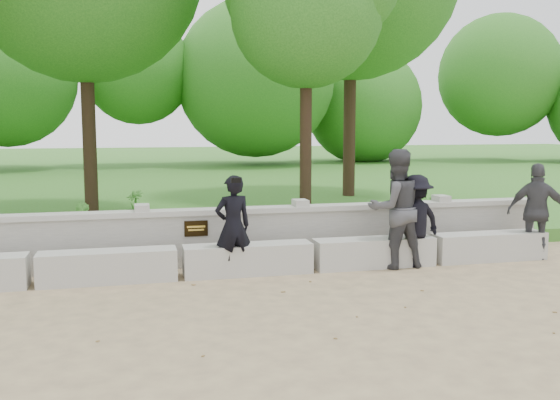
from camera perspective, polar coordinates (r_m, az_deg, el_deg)
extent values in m
plane|color=tan|center=(7.38, -7.87, -10.58)|extent=(80.00, 80.00, 0.00)
cube|color=#376E1C|center=(21.12, -11.84, 1.18)|extent=(40.00, 22.00, 0.25)
cube|color=beige|center=(9.13, -15.44, -5.88)|extent=(1.90, 0.45, 0.45)
cube|color=beige|center=(9.28, -2.95, -5.42)|extent=(1.90, 0.45, 0.45)
cube|color=beige|center=(9.84, 8.61, -4.77)|extent=(1.90, 0.45, 0.45)
cube|color=beige|center=(10.75, 18.54, -4.05)|extent=(1.90, 0.45, 0.45)
cube|color=#B1AFA7|center=(9.79, -9.50, -3.74)|extent=(12.50, 0.25, 0.82)
cube|color=beige|center=(9.72, -9.55, -1.13)|extent=(12.50, 0.35, 0.08)
cube|color=black|center=(9.65, -7.68, -2.60)|extent=(0.36, 0.02, 0.24)
imported|color=black|center=(9.04, -4.32, -2.41)|extent=(0.60, 0.45, 1.49)
cube|color=black|center=(8.66, -4.04, 1.81)|extent=(0.14, 0.05, 0.07)
imported|color=#3D3D42|center=(9.75, 10.51, -0.79)|extent=(0.93, 0.74, 1.83)
imported|color=black|center=(9.92, 12.25, -1.86)|extent=(1.04, 0.76, 1.44)
imported|color=#3C3C41|center=(11.03, 22.44, -0.97)|extent=(1.00, 0.76, 1.58)
cylinder|color=#382619|center=(14.35, -17.11, 7.58)|extent=(0.30, 0.30, 4.38)
cylinder|color=#382619|center=(12.53, 2.37, 6.11)|extent=(0.24, 0.24, 3.55)
cylinder|color=#382619|center=(17.12, 6.39, 8.50)|extent=(0.33, 0.33, 4.85)
imported|color=#377026|center=(11.46, -17.62, -1.74)|extent=(0.41, 0.41, 0.58)
imported|color=#377026|center=(13.60, 13.66, -0.43)|extent=(0.58, 0.56, 0.51)
imported|color=#377026|center=(12.87, -13.12, -0.55)|extent=(0.47, 0.47, 0.63)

